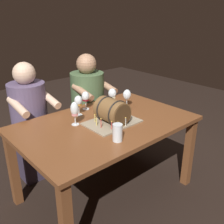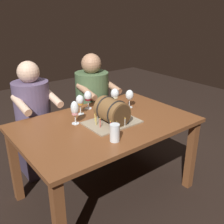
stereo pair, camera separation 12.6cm
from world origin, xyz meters
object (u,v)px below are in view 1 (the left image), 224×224
Objects in this scene: wine_glass_red at (86,97)px; person_seated_left at (31,125)px; wine_glass_empty at (127,95)px; barrel_cake at (112,112)px; dining_table at (105,132)px; beer_pint at (117,133)px; person_seated_right at (88,108)px; wine_glass_rose at (75,110)px; wine_glass_amber at (78,102)px; wine_glass_white at (112,94)px.

wine_glass_red is 0.15× the size of person_seated_left.
barrel_cake is at bearing -152.43° from wine_glass_empty.
dining_table is 0.38m from beer_pint.
person_seated_left is 0.70m from person_seated_right.
barrel_cake is 0.37× the size of person_seated_right.
person_seated_right reaches higher than barrel_cake.
dining_table is at bearing -99.24° from wine_glass_red.
person_seated_left is at bearing 141.50° from wine_glass_empty.
wine_glass_rose is 1.12× the size of wine_glass_empty.
wine_glass_rose is (-0.14, -0.15, 0.00)m from wine_glass_amber.
person_seated_right is (0.57, 0.60, -0.29)m from wine_glass_rose.
barrel_cake reaches higher than wine_glass_white.
wine_glass_rose is at bearing 99.08° from beer_pint.
wine_glass_empty is at bearing -17.00° from wine_glass_amber.
beer_pint is 1.08m from person_seated_left.
barrel_cake reaches higher than dining_table.
wine_glass_empty is at bearing 27.57° from barrel_cake.
wine_glass_empty is 0.15× the size of person_seated_right.
person_seated_right is (0.29, 0.37, -0.28)m from wine_glass_red.
wine_glass_amber is at bearing 172.77° from wine_glass_white.
wine_glass_red reaches higher than dining_table.
wine_glass_white reaches higher than dining_table.
barrel_cake is at bearing -132.02° from wine_glass_white.
dining_table is 0.42m from wine_glass_red.
wine_glass_amber is 1.04× the size of wine_glass_red.
barrel_cake is at bearing 55.60° from beer_pint.
wine_glass_red is (-0.23, 0.12, -0.01)m from wine_glass_white.
barrel_cake reaches higher than wine_glass_red.
wine_glass_red is at bearing -128.57° from person_seated_right.
wine_glass_empty is (0.36, 0.19, 0.03)m from barrel_cake.
dining_table is 8.35× the size of wine_glass_empty.
wine_glass_white is 0.26m from wine_glass_red.
wine_glass_red is at bearing 80.76° from dining_table.
wine_glass_white is 0.70m from beer_pint.
wine_glass_amber is 0.16× the size of person_seated_left.
wine_glass_white reaches higher than beer_pint.
person_seated_right reaches higher than wine_glass_amber.
wine_glass_empty is 0.70m from beer_pint.
person_seated_left is at bearing 138.04° from wine_glass_red.
wine_glass_rose is 0.45m from beer_pint.
wine_glass_white reaches higher than wine_glass_amber.
person_seated_right is (0.50, 1.04, -0.23)m from beer_pint.
wine_glass_rose is 0.68m from person_seated_left.
person_seated_right is (0.07, 0.49, -0.30)m from wine_glass_white.
person_seated_left is at bearing 121.55° from wine_glass_amber.
dining_table is 7.91× the size of wine_glass_white.
wine_glass_amber is 1.03× the size of wine_glass_empty.
wine_glass_amber is at bearing -149.80° from wine_glass_red.
wine_glass_empty reaches higher than beer_pint.
wine_glass_red reaches higher than beer_pint.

